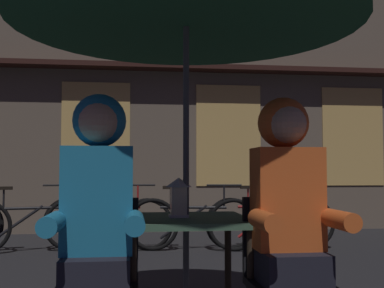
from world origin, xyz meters
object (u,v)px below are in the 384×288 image
object	(u,v)px
chair_left	(97,277)
person_left_hooded	(97,205)
bicycle_fourth	(193,223)
bicycle_fifth	(270,222)
cafe_table	(186,235)
bicycle_second	(28,224)
person_right_hooded	(289,203)
chair_right	(286,272)
lantern	(179,196)
bicycle_third	(107,223)

from	to	relation	value
chair_left	person_left_hooded	xyz separation A→B (m)	(-0.00, -0.06, 0.36)
bicycle_fourth	bicycle_fifth	distance (m)	1.00
cafe_table	bicycle_fourth	world-z (taller)	bicycle_fourth
chair_left	bicycle_second	world-z (taller)	chair_left
cafe_table	person_left_hooded	distance (m)	0.67
cafe_table	person_right_hooded	xyz separation A→B (m)	(0.48, -0.43, 0.21)
chair_left	bicycle_fourth	distance (m)	3.70
bicycle_second	person_left_hooded	bearing A→B (deg)	-73.44
chair_right	bicycle_fifth	world-z (taller)	chair_right
chair_right	person_left_hooded	size ratio (longest dim) A/B	0.62
chair_right	bicycle_fourth	bearing A→B (deg)	90.62
bicycle_second	bicycle_fourth	distance (m)	2.04
cafe_table	chair_right	size ratio (longest dim) A/B	0.85
lantern	bicycle_third	bearing A→B (deg)	99.85
person_left_hooded	bicycle_fourth	size ratio (longest dim) A/B	0.84
chair_right	person_right_hooded	bearing A→B (deg)	-90.00
cafe_table	bicycle_fourth	bearing A→B (deg)	82.17
chair_left	bicycle_third	world-z (taller)	chair_left
lantern	person_left_hooded	distance (m)	0.61
bicycle_second	person_right_hooded	bearing A→B (deg)	-61.08
bicycle_second	chair_right	bearing A→B (deg)	-60.70
person_left_hooded	bicycle_fourth	xyz separation A→B (m)	(0.92, 3.63, -0.50)
person_left_hooded	bicycle_second	world-z (taller)	person_left_hooded
cafe_table	person_right_hooded	world-z (taller)	person_right_hooded
person_right_hooded	bicycle_fourth	xyz separation A→B (m)	(-0.04, 3.63, -0.50)
bicycle_second	bicycle_fourth	bearing A→B (deg)	-3.51
chair_right	bicycle_third	distance (m)	3.94
chair_left	person_right_hooded	size ratio (longest dim) A/B	0.62
lantern	person_right_hooded	bearing A→B (deg)	-39.07
chair_right	person_right_hooded	xyz separation A→B (m)	(0.00, -0.06, 0.36)
chair_left	person_left_hooded	bearing A→B (deg)	-90.00
person_right_hooded	bicycle_fifth	bearing A→B (deg)	75.22
cafe_table	bicycle_fifth	xyz separation A→B (m)	(1.44, 3.21, -0.29)
bicycle_fourth	cafe_table	bearing A→B (deg)	-97.83
cafe_table	bicycle_third	xyz separation A→B (m)	(-0.64, 3.41, -0.29)
lantern	chair_left	size ratio (longest dim) A/B	0.27
bicycle_fourth	bicycle_third	bearing A→B (deg)	169.57
lantern	bicycle_fifth	xyz separation A→B (m)	(1.48, 3.21, -0.51)
bicycle_fifth	cafe_table	bearing A→B (deg)	-114.16
chair_left	person_right_hooded	distance (m)	1.03
cafe_table	person_right_hooded	distance (m)	0.67
person_left_hooded	chair_left	bearing A→B (deg)	90.00
chair_left	bicycle_fifth	xyz separation A→B (m)	(1.92, 3.58, -0.14)
lantern	bicycle_second	size ratio (longest dim) A/B	0.14
bicycle_second	bicycle_fourth	world-z (taller)	same
bicycle_third	cafe_table	bearing A→B (deg)	-79.44
bicycle_third	bicycle_fourth	bearing A→B (deg)	-10.43
bicycle_third	bicycle_fourth	size ratio (longest dim) A/B	1.00
chair_right	person_left_hooded	world-z (taller)	person_left_hooded
lantern	bicycle_fifth	size ratio (longest dim) A/B	0.14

